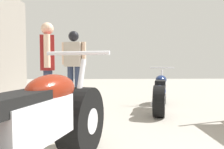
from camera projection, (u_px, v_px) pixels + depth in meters
name	position (u px, v px, depth m)	size (l,w,h in m)	color
ground_plane	(122.00, 122.00, 3.35)	(16.84, 16.84, 0.00)	#9E998E
motorcycle_maroon_cruiser	(29.00, 138.00, 1.45)	(1.00, 2.13, 1.02)	black
motorcycle_black_naked	(160.00, 93.00, 4.21)	(0.73, 1.70, 0.80)	black
mechanic_in_blue	(48.00, 63.00, 3.88)	(0.31, 0.64, 1.60)	#2D3851
mechanic_with_helmet	(74.00, 58.00, 5.55)	(0.66, 0.37, 1.68)	#2D3851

